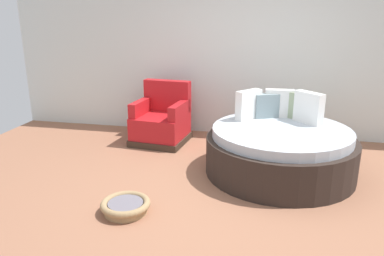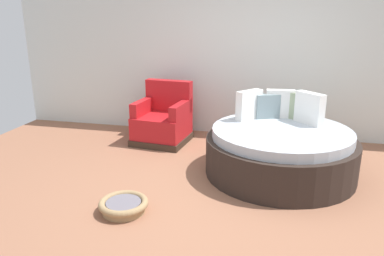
{
  "view_description": "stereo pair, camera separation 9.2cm",
  "coord_description": "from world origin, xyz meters",
  "views": [
    {
      "loc": [
        0.42,
        -3.84,
        1.95
      ],
      "look_at": [
        -0.53,
        0.61,
        0.55
      ],
      "focal_mm": 34.65,
      "sensor_mm": 36.0,
      "label": 1
    },
    {
      "loc": [
        0.51,
        -3.82,
        1.95
      ],
      "look_at": [
        -0.53,
        0.61,
        0.55
      ],
      "focal_mm": 34.65,
      "sensor_mm": 36.0,
      "label": 2
    }
  ],
  "objects": [
    {
      "name": "ground_plane",
      "position": [
        0.0,
        0.0,
        -0.01
      ],
      "size": [
        8.0,
        8.0,
        0.02
      ],
      "primitive_type": "cube",
      "color": "#936047"
    },
    {
      "name": "back_wall",
      "position": [
        0.0,
        2.27,
        1.44
      ],
      "size": [
        8.0,
        0.12,
        2.88
      ],
      "primitive_type": "cube",
      "color": "silver",
      "rests_on": "ground_plane"
    },
    {
      "name": "round_daybed",
      "position": [
        0.59,
        0.71,
        0.31
      ],
      "size": [
        1.87,
        1.87,
        1.0
      ],
      "color": "#2D231E",
      "rests_on": "ground_plane"
    },
    {
      "name": "pet_basket",
      "position": [
        -0.95,
        -0.67,
        0.07
      ],
      "size": [
        0.51,
        0.51,
        0.13
      ],
      "color": "#9E7F56",
      "rests_on": "ground_plane"
    },
    {
      "name": "red_armchair",
      "position": [
        -1.22,
        1.57,
        0.33
      ],
      "size": [
        0.88,
        0.88,
        0.94
      ],
      "color": "#38281E",
      "rests_on": "ground_plane"
    }
  ]
}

